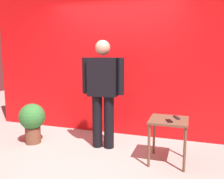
{
  "coord_description": "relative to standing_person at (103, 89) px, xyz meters",
  "views": [
    {
      "loc": [
        1.41,
        -2.89,
        1.52
      ],
      "look_at": [
        0.27,
        0.55,
        0.98
      ],
      "focal_mm": 38.41,
      "sensor_mm": 36.0,
      "label": 1
    }
  ],
  "objects": [
    {
      "name": "tv_remote",
      "position": [
        1.16,
        -0.14,
        -0.34
      ],
      "size": [
        0.11,
        0.17,
        0.02
      ],
      "primitive_type": "cube",
      "rotation": [
        0.0,
        0.0,
        0.4
      ],
      "color": "black",
      "rests_on": "side_table"
    },
    {
      "name": "back_wall_red",
      "position": [
        -0.09,
        0.78,
        0.46
      ],
      "size": [
        5.07,
        0.12,
        2.86
      ],
      "primitive_type": "cube",
      "color": "red",
      "rests_on": "ground_plane"
    },
    {
      "name": "standing_person",
      "position": [
        0.0,
        0.0,
        0.0
      ],
      "size": [
        0.69,
        0.27,
        1.74
      ],
      "color": "black",
      "rests_on": "ground_plane"
    },
    {
      "name": "cell_phone",
      "position": [
        1.07,
        -0.34,
        -0.34
      ],
      "size": [
        0.11,
        0.16,
        0.01
      ],
      "primitive_type": "cube",
      "rotation": [
        0.0,
        0.0,
        0.35
      ],
      "color": "black",
      "rests_on": "side_table"
    },
    {
      "name": "potted_plant",
      "position": [
        -1.21,
        -0.21,
        -0.56
      ],
      "size": [
        0.44,
        0.44,
        0.69
      ],
      "color": "brown",
      "rests_on": "ground_plane"
    },
    {
      "name": "ground_plane",
      "position": [
        -0.09,
        -0.65,
        -0.97
      ],
      "size": [
        12.0,
        12.0,
        0.0
      ],
      "primitive_type": "plane",
      "color": "#9E9991"
    },
    {
      "name": "side_table",
      "position": [
        1.06,
        -0.23,
        -0.45
      ],
      "size": [
        0.52,
        0.52,
        0.63
      ],
      "color": "brown",
      "rests_on": "ground_plane"
    }
  ]
}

